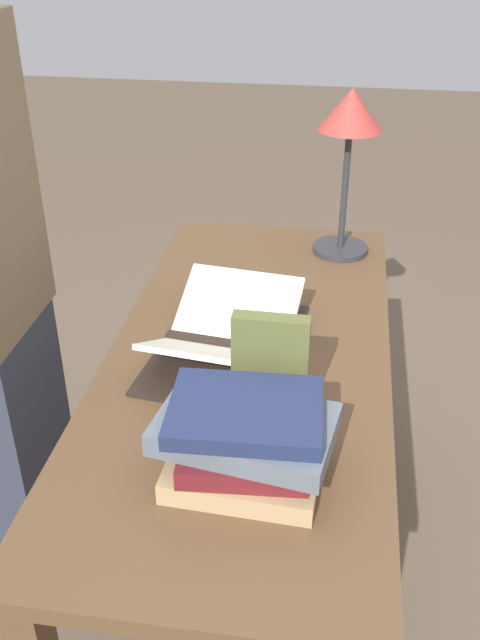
{
  "coord_description": "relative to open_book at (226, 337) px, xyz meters",
  "views": [
    {
      "loc": [
        1.31,
        0.18,
        1.65
      ],
      "look_at": [
        -0.0,
        -0.02,
        0.85
      ],
      "focal_mm": 40.0,
      "sensor_mm": 36.0,
      "label": 1
    }
  ],
  "objects": [
    {
      "name": "ground_plane",
      "position": [
        0.01,
        0.05,
        -0.8
      ],
      "size": [
        12.0,
        12.0,
        0.0
      ],
      "primitive_type": "plane",
      "color": "brown"
    },
    {
      "name": "book_stack_tall",
      "position": [
        0.39,
        0.1,
        0.04
      ],
      "size": [
        0.23,
        0.32,
        0.15
      ],
      "color": "tan",
      "rests_on": "reading_desk"
    },
    {
      "name": "coffee_mug",
      "position": [
        -0.19,
        0.01,
        0.01
      ],
      "size": [
        0.12,
        0.09,
        0.08
      ],
      "rotation": [
        0.0,
        0.0,
        3.19
      ],
      "color": "#335184",
      "rests_on": "reading_desk"
    },
    {
      "name": "reading_desk",
      "position": [
        0.01,
        0.05,
        -0.15
      ],
      "size": [
        1.41,
        0.62,
        0.77
      ],
      "color": "brown",
      "rests_on": "ground_plane"
    },
    {
      "name": "open_book",
      "position": [
        0.0,
        0.0,
        0.0
      ],
      "size": [
        0.48,
        0.34,
        0.11
      ],
      "rotation": [
        0.0,
        0.0,
        -0.12
      ],
      "color": "black",
      "rests_on": "reading_desk"
    },
    {
      "name": "reading_lamp",
      "position": [
        -0.55,
        0.24,
        0.32
      ],
      "size": [
        0.17,
        0.17,
        0.46
      ],
      "color": "#2D2D33",
      "rests_on": "reading_desk"
    },
    {
      "name": "book_standing_upright",
      "position": [
        0.24,
        0.12,
        0.09
      ],
      "size": [
        0.03,
        0.14,
        0.23
      ],
      "rotation": [
        0.0,
        0.0,
        -0.01
      ],
      "color": "brown",
      "rests_on": "reading_desk"
    }
  ]
}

